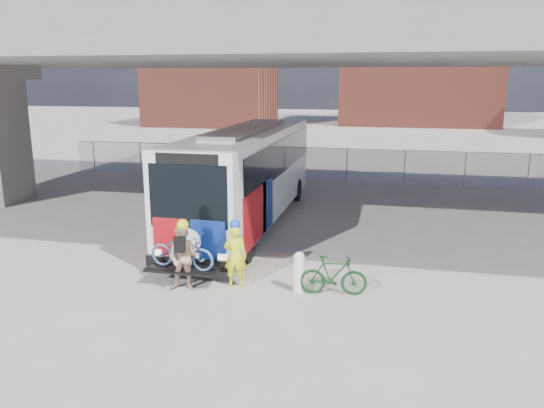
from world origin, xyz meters
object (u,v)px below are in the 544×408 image
(bollard, at_px, (299,270))
(cyclist_tan, at_px, (184,257))
(bike_parked, at_px, (333,276))
(bus, at_px, (247,169))
(cyclist_hivis, at_px, (235,254))

(bollard, height_order, cyclist_tan, cyclist_tan)
(bollard, relative_size, bike_parked, 0.63)
(bus, bearing_deg, cyclist_tan, -88.50)
(bollard, bearing_deg, bus, 116.31)
(bus, xyz_separation_m, bike_parked, (4.01, -6.31, -1.58))
(bus, height_order, cyclist_hivis, bus)
(bus, distance_m, cyclist_tan, 6.99)
(cyclist_tan, height_order, bike_parked, cyclist_tan)
(bike_parked, bearing_deg, bus, 24.93)
(bollard, xyz_separation_m, cyclist_tan, (-2.94, -0.58, 0.33))
(bike_parked, bearing_deg, bollard, 82.49)
(cyclist_tan, xyz_separation_m, bike_parked, (3.83, 0.58, -0.39))
(cyclist_tan, bearing_deg, cyclist_hivis, 17.43)
(bus, distance_m, bike_parked, 7.65)
(bollard, relative_size, cyclist_tan, 0.56)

